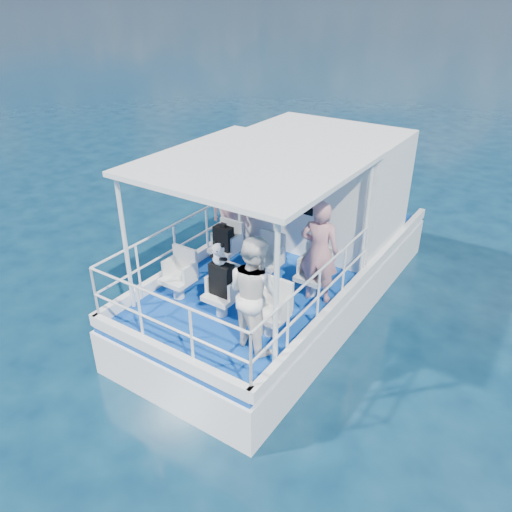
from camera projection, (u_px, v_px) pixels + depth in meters
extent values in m
plane|color=#072136|center=(260.00, 326.00, 9.14)|extent=(2000.00, 2000.00, 0.00)
cube|color=white|center=(287.00, 301.00, 9.88)|extent=(3.00, 7.00, 1.60)
cube|color=#0A3995|center=(289.00, 263.00, 9.47)|extent=(2.90, 6.90, 0.10)
cube|color=white|center=(324.00, 186.00, 9.88)|extent=(2.85, 2.00, 2.20)
cube|color=white|center=(253.00, 163.00, 7.51)|extent=(3.00, 3.20, 0.08)
cylinder|color=white|center=(125.00, 246.00, 7.60)|extent=(0.07, 0.07, 2.20)
cylinder|color=white|center=(276.00, 300.00, 6.29)|extent=(0.07, 0.07, 2.20)
cylinder|color=white|center=(236.00, 189.00, 9.73)|extent=(0.07, 0.07, 2.20)
cylinder|color=white|center=(366.00, 221.00, 8.42)|extent=(0.07, 0.07, 2.20)
cube|color=silver|center=(225.00, 257.00, 9.21)|extent=(0.48, 0.46, 0.38)
cube|color=silver|center=(266.00, 270.00, 8.77)|extent=(0.48, 0.46, 0.38)
cube|color=silver|center=(312.00, 285.00, 8.33)|extent=(0.48, 0.46, 0.38)
cube|color=silver|center=(178.00, 288.00, 8.26)|extent=(0.48, 0.46, 0.38)
cube|color=silver|center=(222.00, 304.00, 7.82)|extent=(0.48, 0.46, 0.38)
cube|color=silver|center=(270.00, 323.00, 7.38)|extent=(0.48, 0.46, 0.38)
imported|color=pink|center=(229.00, 212.00, 9.56)|extent=(0.64, 0.51, 1.56)
imported|color=#C37E84|center=(319.00, 252.00, 7.91)|extent=(0.70, 0.53, 1.74)
imported|color=white|center=(254.00, 293.00, 6.88)|extent=(0.99, 0.86, 1.72)
cube|color=black|center=(223.00, 238.00, 8.95)|extent=(0.34, 0.19, 0.45)
cube|color=black|center=(222.00, 279.00, 7.61)|extent=(0.35, 0.20, 0.53)
cube|color=black|center=(223.00, 225.00, 8.84)|extent=(0.11, 0.06, 0.06)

